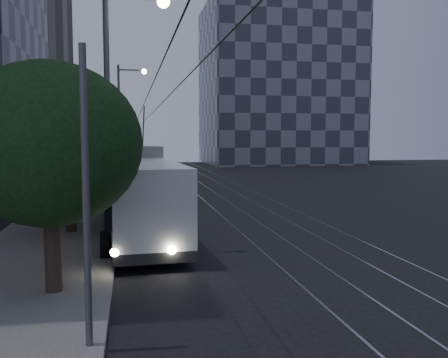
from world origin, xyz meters
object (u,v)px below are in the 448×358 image
car_white_c (150,175)px  car_white_d (132,170)px  trolleybus (139,195)px  car_white_a (141,182)px  streetlamp_near (119,95)px  streetlamp_far (124,113)px  pickup_silver (158,188)px  car_white_b (133,179)px

car_white_c → car_white_d: car_white_c is taller
trolleybus → car_white_a: trolleybus is taller
car_white_a → streetlamp_near: (-1.16, -21.00, 4.95)m
car_white_c → car_white_d: 8.22m
streetlamp_near → trolleybus: bearing=78.9°
car_white_d → streetlamp_far: (-0.66, -9.63, 5.48)m
pickup_silver → car_white_a: size_ratio=1.39×
pickup_silver → car_white_a: pickup_silver is taller
car_white_d → trolleybus: bearing=-89.4°
trolleybus → car_white_c: trolleybus is taller
trolleybus → car_white_d: (-0.16, 32.05, -1.06)m
pickup_silver → trolleybus: bearing=-93.9°
trolleybus → car_white_a: bearing=84.9°
car_white_b → streetlamp_far: bearing=116.6°
trolleybus → car_white_d: bearing=86.7°
trolleybus → streetlamp_far: size_ratio=1.23×
car_white_a → car_white_c: (0.94, 6.52, -0.03)m
pickup_silver → car_white_b: 9.74m
pickup_silver → car_white_b: (-1.60, 9.61, -0.17)m
pickup_silver → car_white_c: pickup_silver is taller
car_white_a → trolleybus: bearing=-78.9°
pickup_silver → car_white_a: 5.88m
pickup_silver → car_white_c: 12.32m
streetlamp_near → streetlamp_far: size_ratio=0.91×
car_white_d → pickup_silver: bearing=-85.3°
trolleybus → streetlamp_near: (-0.70, -3.54, 3.95)m
car_white_a → car_white_b: bearing=112.5°
pickup_silver → car_white_a: (-0.94, 5.80, -0.09)m
pickup_silver → car_white_b: bearing=102.4°
car_white_d → car_white_a: bearing=-87.2°
streetlamp_near → streetlamp_far: 25.97m
trolleybus → streetlamp_far: (-0.82, 22.42, 4.43)m
trolleybus → car_white_d: trolleybus is taller
car_white_b → streetlamp_near: bearing=-92.7°
car_white_b → car_white_c: (1.60, 2.71, 0.05)m
pickup_silver → streetlamp_near: size_ratio=0.63×
trolleybus → streetlamp_near: bearing=-104.7°
car_white_b → streetlamp_near: 25.32m
car_white_b → streetlamp_far: size_ratio=0.44×
car_white_a → car_white_d: 14.61m
trolleybus → car_white_c: size_ratio=2.99×
streetlamp_near → car_white_a: bearing=86.8°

